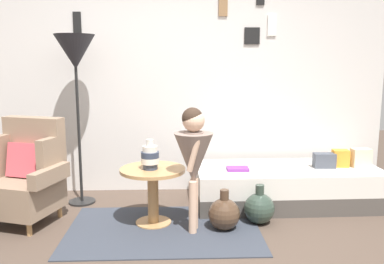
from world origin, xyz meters
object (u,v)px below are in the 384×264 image
(side_table, at_px, (152,184))
(book_on_daybed, at_px, (237,169))
(person_child, at_px, (193,154))
(armchair, at_px, (25,176))
(demijohn_near, at_px, (224,214))
(floor_lamp, at_px, (75,58))
(daybed, at_px, (286,186))
(vase_striped, at_px, (150,157))
(demijohn_far, at_px, (259,208))

(side_table, xyz_separation_m, book_on_daybed, (0.84, 0.39, 0.03))
(person_child, bearing_deg, side_table, 152.88)
(armchair, distance_m, demijohn_near, 1.88)
(person_child, height_order, demijohn_near, person_child)
(side_table, bearing_deg, floor_lamp, 142.50)
(book_on_daybed, bearing_deg, daybed, 9.86)
(daybed, distance_m, demijohn_near, 0.98)
(side_table, xyz_separation_m, vase_striped, (-0.02, -0.03, 0.26))
(armchair, bearing_deg, book_on_daybed, 7.22)
(floor_lamp, bearing_deg, demijohn_far, -19.75)
(daybed, relative_size, person_child, 1.73)
(armchair, height_order, vase_striped, armchair)
(vase_striped, xyz_separation_m, floor_lamp, (-0.78, 0.64, 0.88))
(demijohn_near, distance_m, demijohn_far, 0.37)
(book_on_daybed, bearing_deg, demijohn_near, -110.05)
(vase_striped, bearing_deg, book_on_daybed, 25.81)
(armchair, height_order, demijohn_far, armchair)
(armchair, xyz_separation_m, vase_striped, (1.17, -0.16, 0.21))
(book_on_daybed, distance_m, demijohn_near, 0.64)
(armchair, height_order, daybed, armchair)
(floor_lamp, bearing_deg, book_on_daybed, -7.85)
(vase_striped, distance_m, floor_lamp, 1.34)
(daybed, distance_m, vase_striped, 1.55)
(book_on_daybed, bearing_deg, demijohn_far, -70.78)
(floor_lamp, xyz_separation_m, person_child, (1.16, -0.80, -0.82))
(daybed, xyz_separation_m, book_on_daybed, (-0.54, -0.09, 0.22))
(demijohn_far, bearing_deg, armchair, 175.90)
(person_child, distance_m, book_on_daybed, 0.80)
(daybed, height_order, demijohn_near, daybed)
(side_table, distance_m, floor_lamp, 1.52)
(armchair, relative_size, floor_lamp, 0.55)
(demijohn_near, bearing_deg, book_on_daybed, 69.95)
(person_child, bearing_deg, demijohn_near, 5.46)
(person_child, bearing_deg, demijohn_far, 14.42)
(armchair, height_order, demijohn_near, armchair)
(side_table, xyz_separation_m, floor_lamp, (-0.80, 0.61, 1.14))
(armchair, distance_m, person_child, 1.61)
(vase_striped, bearing_deg, daybed, 20.00)
(book_on_daybed, height_order, demijohn_near, book_on_daybed)
(daybed, relative_size, demijohn_near, 5.17)
(armchair, bearing_deg, vase_striped, -7.65)
(armchair, height_order, floor_lamp, floor_lamp)
(side_table, height_order, floor_lamp, floor_lamp)
(daybed, xyz_separation_m, demijohn_near, (-0.74, -0.64, -0.05))
(side_table, height_order, demijohn_near, side_table)
(side_table, height_order, demijohn_far, side_table)
(book_on_daybed, height_order, demijohn_far, book_on_daybed)
(armchair, relative_size, daybed, 0.51)
(armchair, height_order, side_table, armchair)
(armchair, distance_m, book_on_daybed, 2.05)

